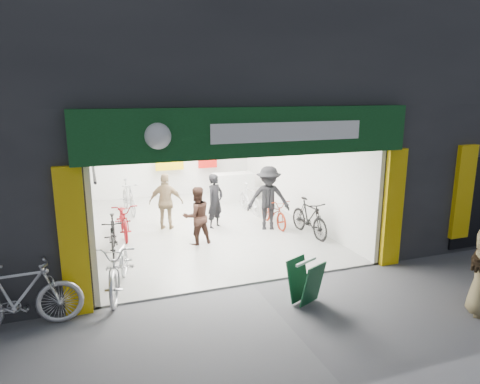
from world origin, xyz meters
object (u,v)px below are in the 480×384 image
bike_right_front (309,218)px  sandwich_board (305,281)px  bike_left_front (120,265)px  parked_bike (18,297)px

bike_right_front → sandwich_board: bearing=-123.6°
bike_left_front → sandwich_board: size_ratio=2.59×
sandwich_board → bike_left_front: bearing=127.5°
parked_bike → bike_right_front: bearing=-71.1°
bike_left_front → sandwich_board: bearing=-15.8°
bike_left_front → bike_right_front: (5.00, 1.66, -0.04)m
parked_bike → sandwich_board: (4.74, -0.74, -0.15)m
bike_left_front → sandwich_board: bike_left_front is taller
bike_left_front → bike_right_front: bearing=30.3°
bike_right_front → sandwich_board: 3.80m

